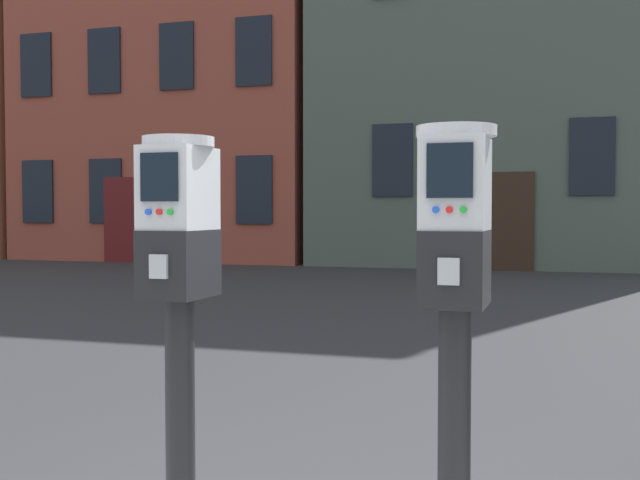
% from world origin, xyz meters
% --- Properties ---
extents(parking_meter_near_kerb, '(0.22, 0.25, 1.37)m').
position_xyz_m(parking_meter_near_kerb, '(-0.19, -0.17, 1.08)').
color(parking_meter_near_kerb, black).
rests_on(parking_meter_near_kerb, sidewalk_slab).
extents(parking_meter_twin_adjacent, '(0.22, 0.25, 1.38)m').
position_xyz_m(parking_meter_twin_adjacent, '(0.64, -0.17, 1.09)').
color(parking_meter_twin_adjacent, black).
rests_on(parking_meter_twin_adjacent, sidewalk_slab).
extents(townhouse_orange_brick, '(7.94, 6.05, 9.64)m').
position_xyz_m(townhouse_orange_brick, '(-8.94, 17.71, 4.82)').
color(townhouse_orange_brick, brown).
rests_on(townhouse_orange_brick, ground_plane).
extents(townhouse_brick_corner, '(8.35, 6.45, 13.06)m').
position_xyz_m(townhouse_brick_corner, '(-0.59, 17.92, 6.53)').
color(townhouse_brick_corner, '#4C564C').
rests_on(townhouse_brick_corner, ground_plane).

